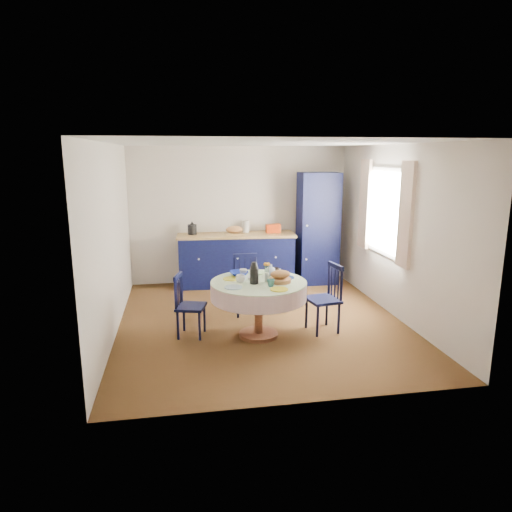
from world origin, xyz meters
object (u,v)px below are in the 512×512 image
at_px(cobalt_bowl, 239,274).
at_px(kitchen_counter, 236,259).
at_px(mug_b, 271,283).
at_px(mug_c, 275,272).
at_px(chair_far, 247,284).
at_px(mug_d, 243,273).
at_px(pantry_cabinet, 318,229).
at_px(dining_table, 259,290).
at_px(chair_right, 326,298).
at_px(chair_left, 188,305).
at_px(mug_a, 241,279).

bearing_deg(cobalt_bowl, kitchen_counter, 83.63).
relative_size(mug_b, mug_c, 0.76).
bearing_deg(chair_far, mug_d, -102.98).
height_order(pantry_cabinet, dining_table, pantry_cabinet).
distance_m(kitchen_counter, dining_table, 2.50).
distance_m(chair_right, mug_d, 1.16).
height_order(kitchen_counter, chair_far, kitchen_counter).
distance_m(kitchen_counter, mug_b, 2.77).
height_order(kitchen_counter, chair_left, kitchen_counter).
bearing_deg(kitchen_counter, dining_table, -87.17).
height_order(chair_far, mug_a, chair_far).
bearing_deg(mug_a, chair_far, 76.84).
distance_m(pantry_cabinet, mug_a, 2.99).
xyz_separation_m(mug_b, mug_c, (0.16, 0.51, 0.01)).
distance_m(kitchen_counter, mug_a, 2.54).
relative_size(mug_a, mug_c, 0.97).
relative_size(mug_a, mug_b, 1.28).
relative_size(mug_a, mug_d, 1.26).
distance_m(dining_table, chair_left, 0.95).
bearing_deg(chair_left, dining_table, -85.85).
bearing_deg(mug_d, cobalt_bowl, 171.65).
xyz_separation_m(kitchen_counter, mug_b, (0.08, -2.75, 0.31)).
distance_m(chair_far, mug_b, 1.23).
bearing_deg(mug_c, cobalt_bowl, 173.29).
xyz_separation_m(pantry_cabinet, mug_a, (-1.77, -2.40, -0.22)).
height_order(dining_table, mug_d, dining_table).
relative_size(chair_right, mug_c, 7.14).
relative_size(kitchen_counter, chair_right, 2.33).
bearing_deg(mug_b, cobalt_bowl, 119.49).
distance_m(kitchen_counter, chair_left, 2.49).
bearing_deg(pantry_cabinet, mug_a, -125.45).
bearing_deg(mug_d, dining_table, -62.22).
bearing_deg(chair_left, mug_b, -97.75).
bearing_deg(mug_b, mug_a, 145.54).
height_order(chair_right, cobalt_bowl, chair_right).
bearing_deg(chair_far, pantry_cabinet, 42.94).
distance_m(chair_right, mug_c, 0.77).
relative_size(chair_right, mug_a, 7.39).
bearing_deg(cobalt_bowl, chair_right, -13.37).
height_order(mug_c, cobalt_bowl, mug_c).
bearing_deg(mug_d, chair_left, -170.51).
relative_size(pantry_cabinet, mug_d, 20.59).
relative_size(chair_right, mug_b, 9.44).
bearing_deg(mug_a, dining_table, 3.54).
height_order(pantry_cabinet, mug_a, pantry_cabinet).
relative_size(pantry_cabinet, chair_right, 2.20).
relative_size(kitchen_counter, mug_c, 16.63).
relative_size(pantry_cabinet, mug_c, 15.74).
height_order(kitchen_counter, dining_table, kitchen_counter).
height_order(chair_far, mug_b, chair_far).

